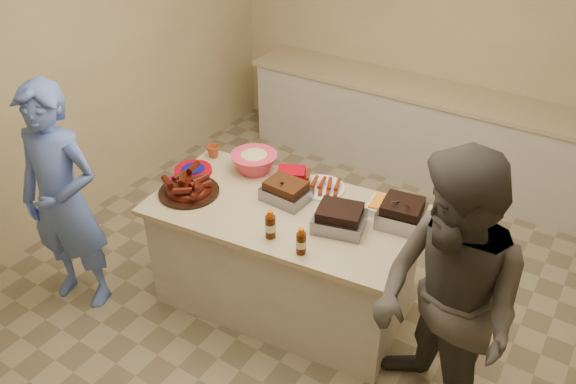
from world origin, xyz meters
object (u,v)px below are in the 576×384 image
Objects in this scene: coleslaw_bowl at (254,171)px; guest_blue at (88,293)px; island at (284,301)px; plastic_cup at (214,157)px; bbq_bottle_b at (301,253)px; bbq_bottle_a at (271,237)px; roasting_pan at (400,223)px; mustard_bottle at (283,189)px; rib_platter at (189,193)px.

coleslaw_bowl reaches higher than guest_blue.
island is 17.32× the size of plastic_cup.
guest_blue is at bearing -166.02° from bbq_bottle_b.
bbq_bottle_a reaches higher than guest_blue.
roasting_pan is 2.51× the size of mustard_bottle.
island is at bearing -18.79° from plastic_cup.
coleslaw_bowl reaches higher than rib_platter.
bbq_bottle_a is 1.88× the size of plastic_cup.
plastic_cup is (-0.69, 0.09, 0.00)m from mustard_bottle.
rib_platter is 0.75m from bbq_bottle_a.
roasting_pan is (1.37, 0.47, 0.00)m from rib_platter.
island is 0.97m from bbq_bottle_b.
bbq_bottle_a is (-0.62, -0.56, 0.00)m from roasting_pan.
coleslaw_bowl is at bearing 141.78° from bbq_bottle_b.
bbq_bottle_a reaches higher than mustard_bottle.
mustard_bottle is at bearing 115.31° from bbq_bottle_a.
coleslaw_bowl is at bearing 36.30° from guest_blue.
bbq_bottle_b is at bearing -130.80° from roasting_pan.
rib_platter reaches higher than plastic_cup.
roasting_pan is at bearing -0.68° from plastic_cup.
rib_platter is 0.65m from mustard_bottle.
bbq_bottle_a is 0.11× the size of guest_blue.
plastic_cup is 1.41m from guest_blue.
coleslaw_bowl is 1.58m from guest_blue.
plastic_cup is at bearing 172.62° from mustard_bottle.
coleslaw_bowl is 1.00m from bbq_bottle_b.
rib_platter is 0.25× the size of guest_blue.
coleslaw_bowl is 0.32m from mustard_bottle.
guest_blue is at bearing -162.65° from bbq_bottle_a.
mustard_bottle is (0.31, -0.09, 0.00)m from coleslaw_bowl.
roasting_pan reaches higher than island.
coleslaw_bowl is at bearing 163.29° from mustard_bottle.
rib_platter reaches higher than roasting_pan.
guest_blue is (-0.86, -1.02, -0.85)m from coleslaw_bowl.
mustard_bottle reaches higher than guest_blue.
bbq_bottle_b reaches higher than plastic_cup.
plastic_cup is at bearing 51.21° from guest_blue.
rib_platter reaches higher than guest_blue.
roasting_pan is 1.44× the size of bbq_bottle_a.
roasting_pan is 0.71m from bbq_bottle_b.
bbq_bottle_a is 1.75× the size of mustard_bottle.
plastic_cup is (-0.18, 0.48, 0.00)m from rib_platter.
guest_blue is (-1.17, -0.93, -0.85)m from mustard_bottle.
guest_blue is at bearing -140.57° from rib_platter.
mustard_bottle is at bearing 37.43° from rib_platter.
guest_blue is (-1.40, -0.44, -0.85)m from bbq_bottle_a.
rib_platter is 1.23× the size of coleslaw_bowl.
plastic_cup is (-0.83, 0.28, 0.85)m from island.
coleslaw_bowl reaches higher than roasting_pan.
bbq_bottle_b is 0.11× the size of guest_blue.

